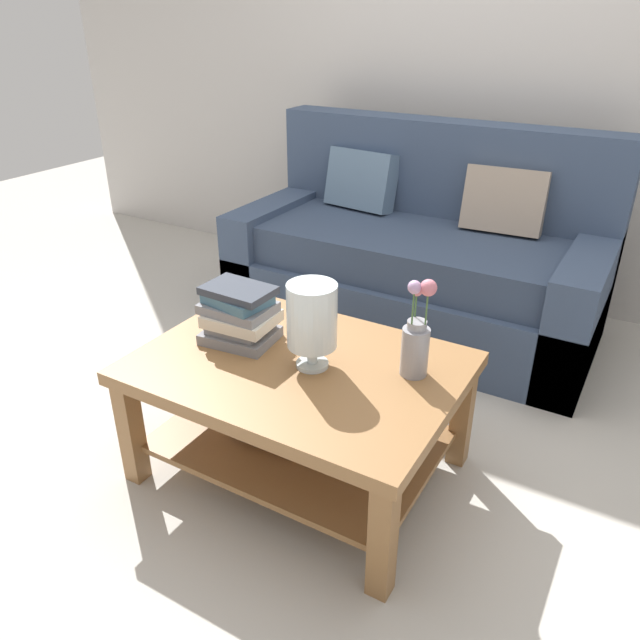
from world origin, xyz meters
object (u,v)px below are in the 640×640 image
object	(u,v)px
coffee_table	(297,394)
flower_pitcher	(416,340)
glass_hurricane_vase	(312,318)
book_stack_main	(240,315)
couch	(418,261)

from	to	relation	value
coffee_table	flower_pitcher	size ratio (longest dim) A/B	3.13
glass_hurricane_vase	book_stack_main	bearing A→B (deg)	175.28
coffee_table	glass_hurricane_vase	distance (m)	0.33
glass_hurricane_vase	flower_pitcher	world-z (taller)	flower_pitcher
book_stack_main	glass_hurricane_vase	world-z (taller)	glass_hurricane_vase
couch	coffee_table	distance (m)	1.39
book_stack_main	flower_pitcher	world-z (taller)	flower_pitcher
couch	coffee_table	size ratio (longest dim) A/B	1.70
couch	glass_hurricane_vase	bearing A→B (deg)	-83.38
couch	coffee_table	xyz separation A→B (m)	(0.10, -1.39, -0.02)
couch	flower_pitcher	bearing A→B (deg)	-68.85
book_stack_main	flower_pitcher	xyz separation A→B (m)	(0.65, 0.10, 0.03)
book_stack_main	glass_hurricane_vase	bearing A→B (deg)	-4.72
flower_pitcher	glass_hurricane_vase	bearing A→B (deg)	-158.23
book_stack_main	coffee_table	bearing A→B (deg)	-6.67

